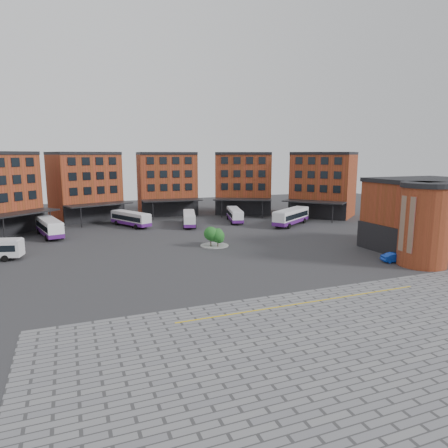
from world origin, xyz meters
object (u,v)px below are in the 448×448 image
object	(u,v)px
bus_d	(189,218)
bus_e	(235,215)
tree_island	(215,236)
bus_b	(49,227)
blue_car	(396,258)
bus_c	(131,219)
bus_f	(291,216)

from	to	relation	value
bus_d	bus_e	size ratio (longest dim) A/B	0.99
bus_e	tree_island	bearing A→B (deg)	-105.43
bus_e	bus_b	bearing A→B (deg)	-161.03
tree_island	blue_car	bearing A→B (deg)	-41.99
bus_e	blue_car	distance (m)	38.10
bus_e	blue_car	world-z (taller)	bus_e
bus_b	tree_island	bearing A→B (deg)	-49.23
bus_c	tree_island	bearing A→B (deg)	-93.86
bus_c	bus_d	size ratio (longest dim) A/B	1.02
tree_island	bus_c	bearing A→B (deg)	112.94
bus_c	bus_e	xyz separation A→B (m)	(21.31, -2.34, -0.06)
blue_car	bus_b	bearing A→B (deg)	66.78
bus_d	blue_car	xyz separation A→B (m)	(17.71, -36.11, -0.87)
bus_d	bus_e	distance (m)	10.45
bus_f	bus_e	bearing A→B (deg)	-166.53
bus_d	bus_f	world-z (taller)	bus_f
bus_e	blue_car	xyz separation A→B (m)	(7.34, -37.38, -0.89)
bus_d	blue_car	size ratio (longest dim) A/B	2.64
bus_e	bus_c	bearing A→B (deg)	-171.41
bus_b	bus_e	size ratio (longest dim) A/B	1.11
bus_f	bus_b	bearing A→B (deg)	-131.60
bus_c	bus_e	distance (m)	21.44
bus_c	blue_car	size ratio (longest dim) A/B	2.70
bus_b	bus_e	bearing A→B (deg)	-8.95
bus_b	blue_car	bearing A→B (deg)	-51.93
bus_b	bus_d	world-z (taller)	bus_b
bus_d	bus_f	xyz separation A→B (m)	(19.27, -6.69, 0.28)
bus_c	bus_f	size ratio (longest dim) A/B	0.93
bus_c	bus_e	bearing A→B (deg)	-33.06
bus_d	blue_car	bearing A→B (deg)	-48.73
blue_car	bus_e	bearing A→B (deg)	26.75
bus_c	bus_b	bearing A→B (deg)	171.88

